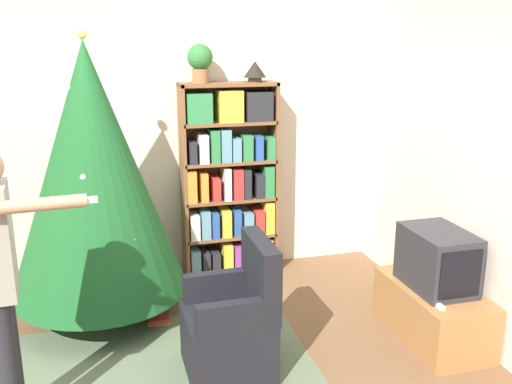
{
  "coord_description": "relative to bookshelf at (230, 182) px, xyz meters",
  "views": [
    {
      "loc": [
        -0.53,
        -3.11,
        2.21
      ],
      "look_at": [
        0.57,
        0.9,
        1.05
      ],
      "focal_mm": 40.0,
      "sensor_mm": 36.0,
      "label": 1
    }
  ],
  "objects": [
    {
      "name": "potted_plant",
      "position": [
        -0.25,
        0.01,
        1.09
      ],
      "size": [
        0.22,
        0.22,
        0.33
      ],
      "color": "#935B38",
      "rests_on": "bookshelf"
    },
    {
      "name": "armchair",
      "position": [
        -0.35,
        -1.6,
        -0.57
      ],
      "size": [
        0.57,
        0.56,
        0.92
      ],
      "rotation": [
        0.0,
        0.0,
        -1.56
      ],
      "color": "black",
      "rests_on": "ground_plane"
    },
    {
      "name": "christmas_tree",
      "position": [
        -1.19,
        -0.54,
        0.3
      ],
      "size": [
        1.37,
        1.37,
        2.24
      ],
      "color": "#4C3323",
      "rests_on": "ground_plane"
    },
    {
      "name": "bookshelf",
      "position": [
        0.0,
        0.0,
        0.0
      ],
      "size": [
        0.87,
        0.29,
        1.8
      ],
      "color": "brown",
      "rests_on": "ground_plane"
    },
    {
      "name": "table_lamp",
      "position": [
        0.24,
        0.01,
        1.0
      ],
      "size": [
        0.2,
        0.2,
        0.18
      ],
      "color": "#473828",
      "rests_on": "bookshelf"
    },
    {
      "name": "tv_stand",
      "position": [
        1.17,
        -1.59,
        -0.69
      ],
      "size": [
        0.5,
        0.93,
        0.42
      ],
      "color": "#996638",
      "rests_on": "ground_plane"
    },
    {
      "name": "book_pile_near_tree",
      "position": [
        -0.77,
        -0.82,
        -0.86
      ],
      "size": [
        0.19,
        0.16,
        0.06
      ],
      "color": "orange",
      "rests_on": "ground_plane"
    },
    {
      "name": "game_remote",
      "position": [
        1.02,
        -1.87,
        -0.47
      ],
      "size": [
        0.04,
        0.12,
        0.02
      ],
      "color": "white",
      "rests_on": "tv_stand"
    },
    {
      "name": "television",
      "position": [
        1.17,
        -1.59,
        -0.26
      ],
      "size": [
        0.38,
        0.57,
        0.44
      ],
      "color": "#28282D",
      "rests_on": "tv_stand"
    },
    {
      "name": "wall_right",
      "position": [
        1.49,
        -1.83,
        0.4
      ],
      "size": [
        0.1,
        8.0,
        2.6
      ],
      "color": "beige",
      "rests_on": "ground_plane"
    },
    {
      "name": "wall_back",
      "position": [
        -0.58,
        0.22,
        0.4
      ],
      "size": [
        8.0,
        0.1,
        2.6
      ],
      "color": "beige",
      "rests_on": "ground_plane"
    },
    {
      "name": "standing_person",
      "position": [
        -1.69,
        -1.82,
        0.08
      ],
      "size": [
        0.65,
        0.47,
        1.64
      ],
      "rotation": [
        0.0,
        0.0,
        -1.49
      ],
      "color": "#232328",
      "rests_on": "ground_plane"
    }
  ]
}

